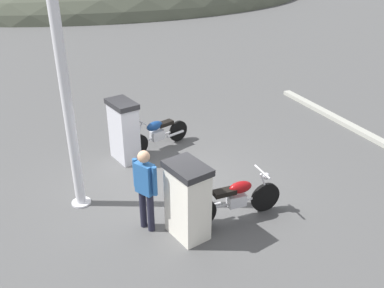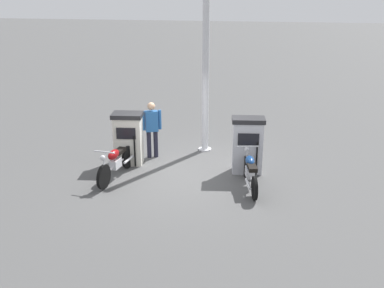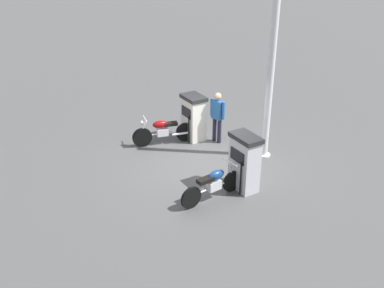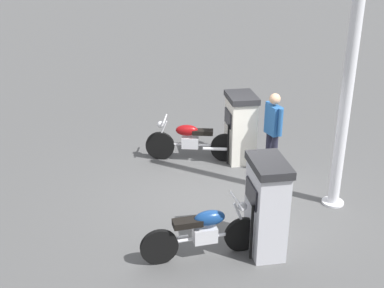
# 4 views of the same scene
# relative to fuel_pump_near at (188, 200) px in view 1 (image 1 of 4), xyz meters

# --- Properties ---
(ground_plane) EXTENTS (120.00, 120.00, 0.00)m
(ground_plane) POSITION_rel_fuel_pump_near_xyz_m (0.52, 1.67, -0.76)
(ground_plane) COLOR #4C4C4C
(fuel_pump_near) EXTENTS (0.69, 0.91, 1.49)m
(fuel_pump_near) POSITION_rel_fuel_pump_near_xyz_m (0.00, 0.00, 0.00)
(fuel_pump_near) COLOR silver
(fuel_pump_near) RESTS_ON ground
(fuel_pump_far) EXTENTS (0.62, 0.92, 1.54)m
(fuel_pump_far) POSITION_rel_fuel_pump_near_xyz_m (-0.00, 3.34, 0.03)
(fuel_pump_far) COLOR silver
(fuel_pump_far) RESTS_ON ground
(motorcycle_near_pump) EXTENTS (2.04, 0.58, 0.95)m
(motorcycle_near_pump) POSITION_rel_fuel_pump_near_xyz_m (1.05, 0.00, -0.30)
(motorcycle_near_pump) COLOR black
(motorcycle_near_pump) RESTS_ON ground
(motorcycle_far_pump) EXTENTS (1.86, 0.65, 0.93)m
(motorcycle_far_pump) POSITION_rel_fuel_pump_near_xyz_m (0.95, 3.49, -0.31)
(motorcycle_far_pump) COLOR black
(motorcycle_far_pump) RESTS_ON ground
(attendant_person) EXTENTS (0.33, 0.56, 1.67)m
(attendant_person) POSITION_rel_fuel_pump_near_xyz_m (-0.60, 0.52, 0.20)
(attendant_person) COLOR #1E1E2D
(attendant_person) RESTS_ON ground
(canopy_support_pole) EXTENTS (0.40, 0.40, 4.74)m
(canopy_support_pole) POSITION_rel_fuel_pump_near_xyz_m (-1.51, 1.94, 1.53)
(canopy_support_pole) COLOR silver
(canopy_support_pole) RESTS_ON ground
(road_edge_kerb) EXTENTS (0.79, 7.05, 0.12)m
(road_edge_kerb) POSITION_rel_fuel_pump_near_xyz_m (6.40, 1.67, -0.70)
(road_edge_kerb) COLOR #9E9E93
(road_edge_kerb) RESTS_ON ground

